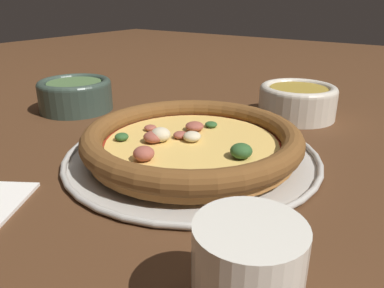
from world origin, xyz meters
TOP-DOWN VIEW (x-y plane):
  - ground_plane at (0.00, 0.00)m, footprint 3.00×3.00m
  - pizza_tray at (0.00, 0.00)m, footprint 0.36×0.36m
  - pizza at (-0.00, 0.00)m, footprint 0.31×0.31m
  - bowl_near at (0.27, -0.05)m, footprint 0.14×0.14m
  - bowl_far at (0.06, 0.33)m, footprint 0.14×0.14m
  - drinking_cup at (-0.21, -0.19)m, footprint 0.08×0.08m

SIDE VIEW (x-z plane):
  - ground_plane at x=0.00m, z-range 0.00..0.00m
  - pizza_tray at x=0.00m, z-range 0.00..0.01m
  - pizza at x=0.00m, z-range 0.01..0.05m
  - bowl_near at x=0.27m, z-range 0.00..0.06m
  - bowl_far at x=0.06m, z-range 0.00..0.06m
  - drinking_cup at x=-0.21m, z-range 0.00..0.08m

